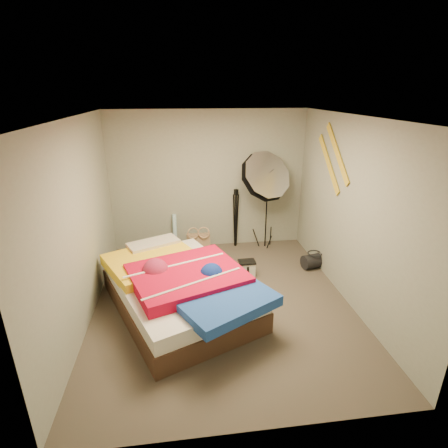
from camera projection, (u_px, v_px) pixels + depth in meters
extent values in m
plane|color=#4C4339|center=(222.00, 303.00, 4.90)|extent=(4.00, 4.00, 0.00)
plane|color=silver|center=(222.00, 117.00, 4.01)|extent=(4.00, 4.00, 0.00)
plane|color=gray|center=(209.00, 181.00, 6.31)|extent=(3.50, 0.00, 3.50)
plane|color=gray|center=(256.00, 311.00, 2.60)|extent=(3.50, 0.00, 3.50)
plane|color=gray|center=(80.00, 226.00, 4.24)|extent=(0.00, 4.00, 4.00)
plane|color=gray|center=(352.00, 213.00, 4.67)|extent=(0.00, 4.00, 4.00)
cube|color=#A18261|center=(199.00, 245.00, 6.23)|extent=(0.41, 0.18, 0.43)
cylinder|color=#63B8D8|center=(175.00, 232.00, 6.46)|extent=(0.09, 0.19, 0.66)
cube|color=silver|center=(247.00, 269.00, 5.56)|extent=(0.25, 0.18, 0.25)
cylinder|color=black|center=(314.00, 261.00, 5.83)|extent=(0.44, 0.32, 0.24)
cube|color=gold|center=(337.00, 153.00, 4.97)|extent=(0.02, 0.91, 0.78)
cube|color=gold|center=(329.00, 164.00, 5.27)|extent=(0.02, 0.91, 0.78)
cube|color=#472E20|center=(180.00, 299.00, 4.75)|extent=(2.25, 2.59, 0.28)
cube|color=white|center=(179.00, 283.00, 4.66)|extent=(2.19, 2.53, 0.19)
cube|color=yellow|center=(154.00, 262.00, 4.92)|extent=(1.53, 1.47, 0.15)
cube|color=red|center=(187.00, 277.00, 4.50)|extent=(1.68, 1.55, 0.17)
cube|color=blue|center=(224.00, 300.00, 4.07)|extent=(1.37, 1.28, 0.13)
cube|color=#D59BA9|center=(154.00, 246.00, 5.33)|extent=(0.83, 0.64, 0.15)
cylinder|color=black|center=(266.00, 209.00, 6.42)|extent=(0.03, 0.03, 1.47)
cube|color=black|center=(268.00, 172.00, 6.18)|extent=(0.06, 0.06, 0.09)
cone|color=silver|center=(264.00, 177.00, 6.03)|extent=(1.02, 0.90, 1.08)
cylinder|color=black|center=(236.00, 221.00, 6.52)|extent=(0.05, 0.05, 1.01)
cube|color=black|center=(236.00, 192.00, 6.32)|extent=(0.08, 0.08, 0.10)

